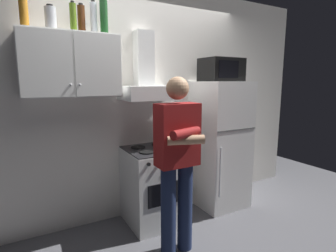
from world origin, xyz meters
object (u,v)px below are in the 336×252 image
Objects in this scene: range_hood at (148,82)px; bottle_vodka_clear at (94,19)px; cooking_pot at (169,144)px; bottle_liquor_amber at (23,9)px; refrigerator at (220,144)px; bottle_canister_steel at (51,18)px; stove_oven at (154,185)px; bottle_wine_green at (104,18)px; upper_cabinet at (71,65)px; bottle_rum_dark at (81,20)px; person_standing at (177,160)px; bottle_olive_oil at (73,18)px; microwave at (221,70)px.

bottle_vodka_clear reaches higher than range_hood.
bottle_liquor_amber is (-1.29, 0.24, 1.28)m from cooking_pot.
cooking_pot is (-0.82, -0.12, 0.13)m from refrigerator.
refrigerator is at bearing -3.10° from bottle_canister_steel.
cooking_pot is 0.99× the size of bottle_vodka_clear.
cooking_pot is 1.65m from bottle_canister_steel.
bottle_canister_steel is at bearing 173.78° from stove_oven.
bottle_wine_green is at bearing -18.56° from bottle_vodka_clear.
bottle_wine_green is at bearing 0.19° from bottle_liquor_amber.
upper_cabinet is at bearing 178.98° from bottle_wine_green.
bottle_rum_dark is 1.26× the size of bottle_canister_steel.
person_standing is 5.96× the size of bottle_olive_oil.
upper_cabinet is 0.43m from bottle_canister_steel.
person_standing is at bearing -148.00° from microwave.
microwave reaches higher than cooking_pot.
bottle_canister_steel is (-0.15, -0.02, 0.40)m from upper_cabinet.
bottle_liquor_amber is at bearing 146.94° from person_standing.
refrigerator is 7.29× the size of bottle_canister_steel.
bottle_rum_dark reaches higher than stove_oven.
bottle_vodka_clear is at bearing 3.16° from bottle_liquor_amber.
stove_oven is 0.53× the size of person_standing.
refrigerator is (0.95, -0.13, -0.80)m from range_hood.
range_hood is at bearing 1.73° from bottle_olive_oil.
refrigerator is at bearing -7.55° from range_hood.
range_hood reaches higher than upper_cabinet.
stove_oven is at bearing -5.76° from bottle_liquor_amber.
upper_cabinet is 2.71× the size of bottle_liquor_amber.
bottle_wine_green reaches higher than upper_cabinet.
refrigerator is 2.20m from bottle_olive_oil.
bottle_liquor_amber reaches higher than cooking_pot.
bottle_olive_oil is at bearing 177.16° from microwave.
bottle_rum_dark is 1.01× the size of bottle_olive_oil.
bottle_rum_dark is 0.80× the size of bottle_wine_green.
range_hood is 0.73m from cooking_pot.
bottle_canister_steel is (-1.90, 0.10, 1.35)m from refrigerator.
bottle_vodka_clear is (-0.69, 0.27, 1.28)m from cooking_pot.
stove_oven is at bearing -179.96° from refrigerator.
bottle_liquor_amber is (-0.49, -0.03, 0.03)m from bottle_rum_dark.
refrigerator is 4.64× the size of bottle_wine_green.
bottle_liquor_amber is at bearing -176.84° from bottle_vodka_clear.
bottle_canister_steel is (-0.95, 0.10, 1.72)m from stove_oven.
microwave is 1.58m from bottle_vodka_clear.
upper_cabinet is at bearing 1.31° from bottle_liquor_amber.
microwave is (-0.00, 0.02, 0.94)m from refrigerator.
bottle_liquor_amber is (-2.11, 0.10, 0.47)m from microwave.
bottle_vodka_clear is (-0.56, 0.02, 0.61)m from range_hood.
bottle_liquor_amber is 1.21× the size of bottle_olive_oil.
cooking_pot is 1.48m from bottle_vodka_clear.
person_standing is 4.94× the size of bottle_liquor_amber.
refrigerator is 0.84m from cooking_pot.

